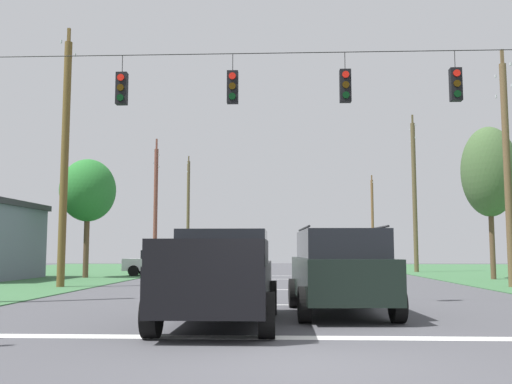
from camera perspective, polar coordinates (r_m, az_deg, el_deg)
ground_plane at (r=8.06m, az=4.05°, el=-16.62°), size 120.00×120.00×0.00m
stop_bar_stripe at (r=10.26m, az=3.68°, el=-14.27°), size 14.80×0.45×0.01m
lane_dash_0 at (r=16.22m, az=3.20°, el=-11.15°), size 2.50×0.15×0.01m
lane_dash_1 at (r=22.39m, az=2.98°, el=-9.68°), size 2.50×0.15×0.01m
lane_dash_2 at (r=30.45m, az=2.83°, el=-8.66°), size 2.50×0.15×0.01m
lane_dash_3 at (r=34.44m, az=2.78°, el=-8.33°), size 2.50×0.15×0.01m
overhead_signal_span at (r=16.39m, az=2.78°, el=3.93°), size 17.87×0.31×7.66m
pickup_truck at (r=11.99m, az=-3.52°, el=-8.42°), size 2.29×5.40×1.95m
suv_black at (r=13.89m, az=8.31°, el=-7.63°), size 2.39×4.88×2.05m
distant_car_crossing_white at (r=34.70m, az=-9.37°, el=-6.94°), size 4.41×2.26×1.52m
utility_pole_mid_right at (r=25.96m, az=23.72°, el=2.34°), size 0.28×1.78×9.99m
utility_pole_far_right at (r=41.42m, az=15.51°, el=-0.12°), size 0.31×1.69×11.06m
utility_pole_near_left at (r=58.09m, az=11.53°, el=-2.84°), size 0.27×1.55×9.02m
utility_pole_far_left at (r=25.20m, az=-18.52°, el=3.15°), size 0.32×1.70×10.96m
utility_pole_distant_right at (r=42.09m, az=-9.98°, el=-1.32°), size 0.29×1.93×9.65m
utility_pole_distant_left at (r=58.96m, az=-6.78°, el=-1.84°), size 0.31×1.66×11.21m
tree_roadside_far_right at (r=32.45m, az=22.21°, el=1.86°), size 2.86×2.86×8.01m
tree_roadside_left at (r=33.04m, az=-16.40°, el=0.12°), size 3.05×3.05×6.56m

